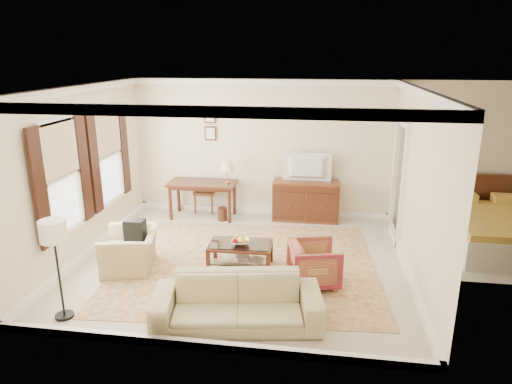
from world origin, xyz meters
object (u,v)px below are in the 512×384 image
(sofa, at_px, (237,294))
(striped_armchair, at_px, (314,262))
(tv, at_px, (307,159))
(sideboard, at_px, (306,200))
(coffee_table, at_px, (240,249))
(writing_desk, at_px, (202,187))
(club_armchair, at_px, (130,244))

(sofa, bearing_deg, striped_armchair, 42.45)
(tv, bearing_deg, sideboard, -90.00)
(tv, height_order, striped_armchair, tv)
(coffee_table, bearing_deg, writing_desk, 118.43)
(writing_desk, distance_m, tv, 2.29)
(tv, bearing_deg, striped_armchair, 95.13)
(sideboard, distance_m, club_armchair, 3.85)
(tv, relative_size, club_armchair, 0.98)
(sideboard, distance_m, coffee_table, 2.63)
(club_armchair, bearing_deg, sideboard, 122.68)
(tv, relative_size, coffee_table, 0.93)
(writing_desk, xyz_separation_m, sofa, (1.49, -3.90, -0.25))
(writing_desk, bearing_deg, tv, 3.72)
(tv, distance_m, club_armchair, 3.94)
(sideboard, distance_m, sofa, 4.12)
(sideboard, relative_size, tv, 1.43)
(coffee_table, bearing_deg, club_armchair, -170.96)
(coffee_table, bearing_deg, sofa, -81.08)
(writing_desk, relative_size, sofa, 0.66)
(sofa, bearing_deg, club_armchair, 137.08)
(club_armchair, distance_m, sofa, 2.42)
(sideboard, height_order, striped_armchair, sideboard)
(sideboard, bearing_deg, tv, -90.00)
(writing_desk, xyz_separation_m, sideboard, (2.19, 0.16, -0.25))
(club_armchair, relative_size, sofa, 0.45)
(writing_desk, xyz_separation_m, club_armchair, (-0.53, -2.56, -0.24))
(coffee_table, height_order, sofa, sofa)
(tv, xyz_separation_m, coffee_table, (-0.96, -2.42, -1.00))
(tv, distance_m, coffee_table, 2.79)
(writing_desk, relative_size, striped_armchair, 1.93)
(writing_desk, relative_size, club_armchair, 1.46)
(tv, relative_size, striped_armchair, 1.30)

